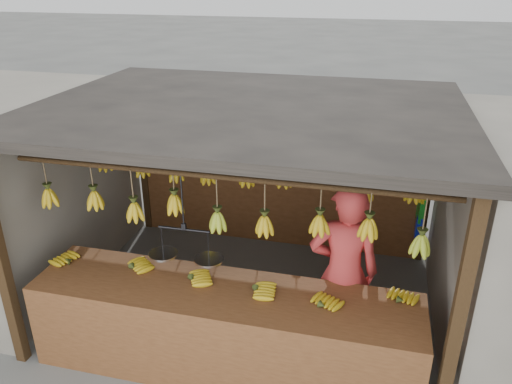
# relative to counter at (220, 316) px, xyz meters

# --- Properties ---
(ground) EXTENTS (80.00, 80.00, 0.00)m
(ground) POSITION_rel_counter_xyz_m (-0.03, 1.23, -0.71)
(ground) COLOR #5B5B57
(stall) EXTENTS (4.30, 3.30, 2.40)m
(stall) POSITION_rel_counter_xyz_m (-0.03, 1.56, 1.26)
(stall) COLOR black
(stall) RESTS_ON ground
(counter) EXTENTS (3.68, 0.84, 0.96)m
(counter) POSITION_rel_counter_xyz_m (0.00, 0.00, 0.00)
(counter) COLOR brown
(counter) RESTS_ON ground
(hanging_bananas) EXTENTS (3.64, 2.24, 0.39)m
(hanging_bananas) POSITION_rel_counter_xyz_m (-0.04, 1.23, 0.90)
(hanging_bananas) COLOR #B79313
(hanging_bananas) RESTS_ON ground
(balance_scale) EXTENTS (0.73, 0.28, 0.87)m
(balance_scale) POSITION_rel_counter_xyz_m (-0.40, 0.23, 0.48)
(balance_scale) COLOR black
(balance_scale) RESTS_ON ground
(vendor) EXTENTS (0.74, 0.54, 1.88)m
(vendor) POSITION_rel_counter_xyz_m (1.07, 0.63, 0.23)
(vendor) COLOR #BF3333
(vendor) RESTS_ON ground
(bag_bundles) EXTENTS (0.08, 0.26, 1.23)m
(bag_bundles) POSITION_rel_counter_xyz_m (1.91, 2.58, 0.28)
(bag_bundles) COLOR red
(bag_bundles) RESTS_ON ground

